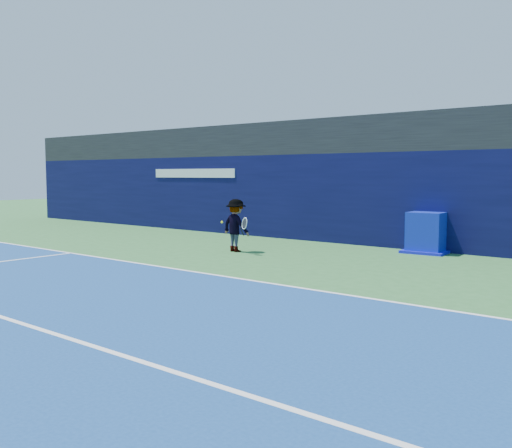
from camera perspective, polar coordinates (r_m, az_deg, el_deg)
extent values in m
plane|color=#306A32|center=(11.78, -16.96, -6.52)|extent=(80.00, 80.00, 0.00)
cube|color=white|center=(13.65, -6.44, -4.73)|extent=(24.00, 0.10, 0.01)
cube|color=black|center=(20.37, 10.96, 8.54)|extent=(36.00, 3.00, 1.20)
cube|color=black|center=(19.47, 9.47, 2.55)|extent=(36.00, 1.00, 3.00)
cube|color=white|center=(23.35, -6.31, 5.07)|extent=(4.50, 0.04, 0.35)
cube|color=#0B1AA3|center=(17.55, 16.75, -0.80)|extent=(1.06, 1.06, 1.20)
cube|color=#0E0EC6|center=(17.61, 16.70, -2.62)|extent=(1.33, 1.33, 0.08)
imported|color=white|center=(17.01, -2.02, -0.14)|extent=(1.08, 0.70, 1.57)
cylinder|color=black|center=(16.54, -1.42, -0.76)|extent=(0.07, 0.14, 0.25)
torus|color=white|center=(16.39, -1.16, 0.07)|extent=(0.29, 0.16, 0.28)
cylinder|color=black|center=(16.39, -1.16, 0.07)|extent=(0.24, 0.13, 0.24)
sphere|color=#CFD417|center=(16.14, -3.43, 0.20)|extent=(0.07, 0.07, 0.07)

